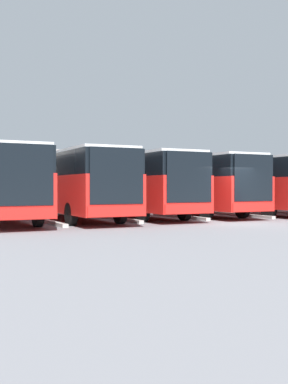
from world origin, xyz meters
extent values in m
plane|color=gray|center=(0.00, 0.00, 0.00)|extent=(600.00, 600.00, 0.00)
cube|color=red|center=(-9.02, -5.58, 1.28)|extent=(3.54, 11.95, 1.66)
cube|color=black|center=(-9.02, -5.58, 2.61)|extent=(3.49, 11.77, 1.02)
cube|color=silver|center=(-9.02, -5.58, 3.18)|extent=(3.40, 11.47, 0.12)
cylinder|color=black|center=(-10.44, -9.12, 0.48)|extent=(0.38, 0.99, 0.96)
cylinder|color=black|center=(-8.23, -9.31, 0.48)|extent=(0.38, 0.99, 0.96)
cube|color=#B2B2AD|center=(-7.21, -3.81, 0.07)|extent=(0.71, 5.40, 0.15)
cube|color=red|center=(-5.41, -5.48, 1.28)|extent=(3.54, 11.95, 1.66)
cube|color=black|center=(-5.41, -5.48, 2.61)|extent=(3.49, 11.77, 1.02)
cube|color=silver|center=(-5.41, -5.48, 3.18)|extent=(3.40, 11.47, 0.12)
cylinder|color=black|center=(-3.98, -1.94, 0.48)|extent=(0.38, 0.99, 0.96)
cylinder|color=black|center=(-6.84, -9.02, 0.48)|extent=(0.38, 0.99, 0.96)
cylinder|color=black|center=(-4.63, -9.21, 0.48)|extent=(0.38, 0.99, 0.96)
cube|color=#B2B2AD|center=(-3.61, -3.72, 0.07)|extent=(0.71, 5.40, 0.15)
cube|color=red|center=(-1.80, -6.17, 1.28)|extent=(3.54, 11.95, 1.66)
cube|color=black|center=(-1.80, -6.17, 2.61)|extent=(3.49, 11.77, 1.02)
cube|color=black|center=(-1.28, -0.29, 2.04)|extent=(2.21, 0.23, 2.17)
cube|color=red|center=(-1.28, -0.29, 0.67)|extent=(2.39, 0.27, 0.40)
cube|color=silver|center=(-1.80, -6.17, 3.18)|extent=(3.40, 11.47, 0.12)
cylinder|color=black|center=(-2.59, -2.44, 0.48)|extent=(0.38, 0.99, 0.96)
cylinder|color=black|center=(-0.38, -2.63, 0.48)|extent=(0.38, 0.99, 0.96)
cylinder|color=black|center=(-3.23, -9.71, 0.48)|extent=(0.38, 0.99, 0.96)
cylinder|color=black|center=(-1.02, -9.90, 0.48)|extent=(0.38, 0.99, 0.96)
cube|color=#B2B2AD|center=(0.00, -4.41, 0.07)|extent=(0.71, 5.40, 0.15)
cube|color=red|center=(1.80, -6.30, 1.28)|extent=(3.54, 11.95, 1.66)
cube|color=black|center=(1.80, -6.30, 2.61)|extent=(3.49, 11.77, 1.02)
cube|color=black|center=(2.32, -0.43, 2.04)|extent=(2.21, 0.23, 2.17)
cube|color=red|center=(2.32, -0.42, 0.67)|extent=(2.39, 0.27, 0.40)
cube|color=silver|center=(1.80, -6.30, 3.18)|extent=(3.40, 11.47, 0.12)
cylinder|color=black|center=(1.02, -2.57, 0.48)|extent=(0.38, 0.99, 0.96)
cylinder|color=black|center=(3.23, -2.77, 0.48)|extent=(0.38, 0.99, 0.96)
cylinder|color=black|center=(0.38, -9.84, 0.48)|extent=(0.38, 0.99, 0.96)
cylinder|color=black|center=(2.59, -10.04, 0.48)|extent=(0.38, 0.99, 0.96)
cube|color=#B2B2AD|center=(3.61, -4.54, 0.07)|extent=(0.71, 5.40, 0.15)
cube|color=red|center=(5.41, -6.10, 1.28)|extent=(3.54, 11.95, 1.66)
cube|color=black|center=(5.41, -6.10, 2.61)|extent=(3.49, 11.77, 1.02)
cube|color=black|center=(5.93, -0.22, 2.04)|extent=(2.21, 0.23, 2.17)
cube|color=red|center=(5.93, -0.22, 0.67)|extent=(2.39, 0.27, 0.40)
cube|color=silver|center=(5.41, -6.10, 3.18)|extent=(3.40, 11.47, 0.12)
cylinder|color=black|center=(4.63, -2.37, 0.48)|extent=(0.38, 0.99, 0.96)
cylinder|color=black|center=(6.84, -2.56, 0.48)|extent=(0.38, 0.99, 0.96)
cylinder|color=black|center=(3.98, -9.64, 0.48)|extent=(0.38, 0.99, 0.96)
cylinder|color=black|center=(6.19, -9.83, 0.48)|extent=(0.38, 0.99, 0.96)
cube|color=#B2B2AD|center=(7.21, -4.34, 0.07)|extent=(0.71, 5.40, 0.15)
cube|color=black|center=(9.54, -0.48, 2.04)|extent=(2.21, 0.23, 2.17)
cube|color=red|center=(9.54, -0.48, 0.67)|extent=(2.39, 0.27, 0.40)
cylinder|color=black|center=(8.23, -2.63, 0.48)|extent=(0.38, 0.99, 0.96)
cylinder|color=black|center=(7.59, -9.90, 0.48)|extent=(0.38, 0.99, 0.96)
cube|color=beige|center=(0.00, -24.57, 2.29)|extent=(34.10, 9.30, 4.59)
cube|color=silver|center=(0.00, -30.72, 4.34)|extent=(34.10, 3.00, 0.24)
cylinder|color=slate|center=(-11.93, -31.82, 2.17)|extent=(0.20, 0.20, 4.34)
camera|label=1|loc=(14.67, 15.98, 1.60)|focal=45.00mm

